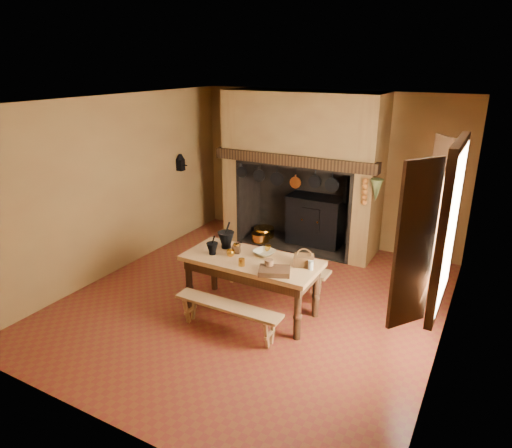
{
  "coord_description": "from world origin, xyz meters",
  "views": [
    {
      "loc": [
        2.82,
        -5.11,
        3.28
      ],
      "look_at": [
        -0.14,
        0.3,
        1.06
      ],
      "focal_mm": 32.0,
      "sensor_mm": 36.0,
      "label": 1
    }
  ],
  "objects": [
    {
      "name": "glass_jar",
      "position": [
        0.93,
        -0.21,
        0.86
      ],
      "size": [
        0.07,
        0.07,
        0.12
      ],
      "primitive_type": "cylinder",
      "rotation": [
        0.0,
        0.0,
        -0.03
      ],
      "color": "beige",
      "rests_on": "work_table"
    },
    {
      "name": "mixing_bowl",
      "position": [
        0.2,
        -0.09,
        0.83
      ],
      "size": [
        0.34,
        0.34,
        0.07
      ],
      "primitive_type": "imported",
      "rotation": [
        0.0,
        0.0,
        -0.21
      ],
      "color": "#B8B28E",
      "rests_on": "work_table"
    },
    {
      "name": "floor",
      "position": [
        0.0,
        0.0,
        0.0
      ],
      "size": [
        5.5,
        5.5,
        0.0
      ],
      "primitive_type": "plane",
      "color": "#612D17",
      "rests_on": "ground"
    },
    {
      "name": "coffee_grinder",
      "position": [
        -0.17,
        -0.2,
        0.86
      ],
      "size": [
        0.16,
        0.14,
        0.17
      ],
      "rotation": [
        0.0,
        0.0,
        0.31
      ],
      "color": "#321E10",
      "rests_on": "work_table"
    },
    {
      "name": "stoneware_crock",
      "position": [
        0.47,
        -0.47,
        0.87
      ],
      "size": [
        0.11,
        0.11,
        0.14
      ],
      "primitive_type": "cylinder",
      "rotation": [
        0.0,
        0.0,
        -0.02
      ],
      "color": "brown",
      "rests_on": "work_table"
    },
    {
      "name": "bench_front",
      "position": [
        0.11,
        -0.88,
        0.31
      ],
      "size": [
        1.45,
        0.25,
        0.41
      ],
      "color": "tan",
      "rests_on": "floor"
    },
    {
      "name": "chimney_breast",
      "position": [
        -0.3,
        2.31,
        1.81
      ],
      "size": [
        2.95,
        0.96,
        2.8
      ],
      "color": "olive",
      "rests_on": "floor"
    },
    {
      "name": "brass_cup",
      "position": [
        -0.18,
        -0.34,
        0.84
      ],
      "size": [
        0.14,
        0.14,
        0.09
      ],
      "primitive_type": "imported",
      "rotation": [
        0.0,
        0.0,
        -0.3
      ],
      "color": "gold",
      "rests_on": "work_table"
    },
    {
      "name": "wall_coffee_mill",
      "position": [
        -2.42,
        1.55,
        1.52
      ],
      "size": [
        0.23,
        0.16,
        0.31
      ],
      "color": "black",
      "rests_on": "wall_left"
    },
    {
      "name": "work_table",
      "position": [
        0.11,
        -0.27,
        0.67
      ],
      "size": [
        1.84,
        0.82,
        0.8
      ],
      "color": "tan",
      "rests_on": "floor"
    },
    {
      "name": "mortar_large",
      "position": [
        -0.39,
        -0.11,
        0.93
      ],
      "size": [
        0.23,
        0.23,
        0.4
      ],
      "rotation": [
        0.0,
        0.0,
        0.2
      ],
      "color": "black",
      "rests_on": "work_table"
    },
    {
      "name": "wooden_tray",
      "position": [
        0.57,
        -0.53,
        0.83
      ],
      "size": [
        0.46,
        0.4,
        0.07
      ],
      "primitive_type": "cube",
      "rotation": [
        0.0,
        0.0,
        0.39
      ],
      "color": "#321E10",
      "rests_on": "work_table"
    },
    {
      "name": "bench_back",
      "position": [
        0.11,
        0.39,
        0.36
      ],
      "size": [
        1.71,
        0.3,
        0.48
      ],
      "color": "tan",
      "rests_on": "floor"
    },
    {
      "name": "mortar_small",
      "position": [
        -0.43,
        -0.4,
        0.89
      ],
      "size": [
        0.16,
        0.16,
        0.27
      ],
      "rotation": [
        0.0,
        0.0,
        -0.03
      ],
      "color": "black",
      "rests_on": "work_table"
    },
    {
      "name": "brass_mug_a",
      "position": [
        0.1,
        -0.52,
        0.84
      ],
      "size": [
        0.09,
        0.09,
        0.1
      ],
      "primitive_type": "cylinder",
      "rotation": [
        0.0,
        0.0,
        0.03
      ],
      "color": "gold",
      "rests_on": "work_table"
    },
    {
      "name": "hearth_pans",
      "position": [
        -1.05,
        2.22,
        0.09
      ],
      "size": [
        0.51,
        0.62,
        0.2
      ],
      "color": "gold",
      "rests_on": "floor"
    },
    {
      "name": "wall_right",
      "position": [
        2.5,
        0.0,
        1.4
      ],
      "size": [
        0.02,
        5.5,
        2.8
      ],
      "primitive_type": "cube",
      "color": "olive",
      "rests_on": "floor"
    },
    {
      "name": "window",
      "position": [
        2.35,
        -0.4,
        1.7
      ],
      "size": [
        0.39,
        1.75,
        1.76
      ],
      "color": "white",
      "rests_on": "wall_right"
    },
    {
      "name": "wall_front",
      "position": [
        0.0,
        -2.75,
        1.4
      ],
      "size": [
        5.0,
        0.02,
        2.8
      ],
      "primitive_type": "cube",
      "color": "olive",
      "rests_on": "floor"
    },
    {
      "name": "herb_bunch",
      "position": [
        1.18,
        1.79,
        1.38
      ],
      "size": [
        0.2,
        0.2,
        0.35
      ],
      "primitive_type": "cone",
      "rotation": [
        3.14,
        0.0,
        0.0
      ],
      "color": "#525C2B",
      "rests_on": "chimney_breast"
    },
    {
      "name": "onion_string",
      "position": [
        1.0,
        1.79,
        1.33
      ],
      "size": [
        0.12,
        0.1,
        0.46
      ],
      "primitive_type": null,
      "color": "#B86222",
      "rests_on": "chimney_breast"
    },
    {
      "name": "brass_mug_b",
      "position": [
        0.19,
        0.04,
        0.84
      ],
      "size": [
        0.09,
        0.09,
        0.09
      ],
      "primitive_type": "cylinder",
      "rotation": [
        0.0,
        0.0,
        -0.08
      ],
      "color": "gold",
      "rests_on": "work_table"
    },
    {
      "name": "ceiling",
      "position": [
        0.0,
        0.0,
        2.8
      ],
      "size": [
        5.5,
        5.5,
        0.0
      ],
      "primitive_type": "plane",
      "rotation": [
        3.14,
        0.0,
        0.0
      ],
      "color": "silver",
      "rests_on": "back_wall"
    },
    {
      "name": "back_wall",
      "position": [
        0.0,
        2.75,
        1.4
      ],
      "size": [
        5.0,
        0.02,
        2.8
      ],
      "primitive_type": "cube",
      "color": "olive",
      "rests_on": "floor"
    },
    {
      "name": "wicker_basket",
      "position": [
        0.8,
        -0.14,
        0.88
      ],
      "size": [
        0.3,
        0.25,
        0.24
      ],
      "rotation": [
        0.0,
        0.0,
        0.32
      ],
      "color": "#452D14",
      "rests_on": "work_table"
    },
    {
      "name": "iron_range",
      "position": [
        -0.04,
        2.45,
        0.48
      ],
      "size": [
        1.12,
        0.55,
        1.6
      ],
      "color": "black",
      "rests_on": "floor"
    },
    {
      "name": "wall_left",
      "position": [
        -2.5,
        0.0,
        1.4
      ],
      "size": [
        0.02,
        5.5,
        2.8
      ],
      "primitive_type": "cube",
      "color": "olive",
      "rests_on": "floor"
    },
    {
      "name": "hanging_pans",
      "position": [
        -0.34,
        1.81,
        1.36
      ],
      "size": [
        1.92,
        0.29,
        0.27
      ],
      "color": "black",
      "rests_on": "chimney_breast"
    }
  ]
}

